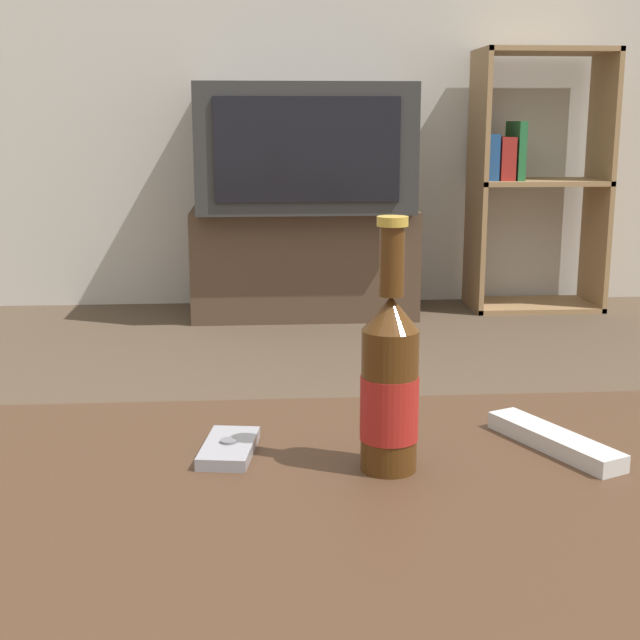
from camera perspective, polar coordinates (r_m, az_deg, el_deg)
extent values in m
cube|color=#422B1C|center=(0.89, -0.93, -13.44)|extent=(1.00, 0.73, 0.04)
cylinder|color=#382417|center=(1.34, 18.15, -14.17)|extent=(0.07, 0.07, 0.36)
cube|color=#4C3828|center=(3.60, -1.06, 3.74)|extent=(0.89, 0.39, 0.43)
cube|color=#2D2D2D|center=(3.56, -1.09, 10.99)|extent=(0.82, 0.57, 0.48)
cube|color=black|center=(3.27, -0.80, 10.84)|extent=(0.67, 0.01, 0.38)
cube|color=#99754C|center=(3.73, 10.01, 8.68)|extent=(0.02, 0.30, 1.05)
cube|color=#99754C|center=(3.88, 17.45, 8.45)|extent=(0.02, 0.30, 1.05)
cube|color=#99754C|center=(3.87, 13.41, 0.95)|extent=(0.53, 0.30, 0.02)
cube|color=#99754C|center=(3.80, 13.81, 8.58)|extent=(0.53, 0.30, 0.02)
cube|color=#99754C|center=(3.80, 14.23, 16.35)|extent=(0.53, 0.30, 0.02)
cube|color=navy|center=(3.73, 10.70, 10.22)|extent=(0.04, 0.21, 0.18)
cube|color=maroon|center=(3.75, 11.58, 10.11)|extent=(0.06, 0.21, 0.17)
cube|color=#236B38|center=(3.76, 12.40, 10.55)|extent=(0.03, 0.21, 0.23)
cylinder|color=#47280F|center=(0.96, 4.46, -5.17)|extent=(0.06, 0.06, 0.16)
cylinder|color=maroon|center=(0.96, 4.45, -5.61)|extent=(0.06, 0.06, 0.07)
cone|color=#47280F|center=(0.93, 4.56, 0.44)|extent=(0.06, 0.06, 0.04)
cylinder|color=#47280F|center=(0.92, 4.62, 3.76)|extent=(0.03, 0.03, 0.07)
cylinder|color=#B79333|center=(0.92, 4.67, 6.32)|extent=(0.03, 0.03, 0.01)
cube|color=gray|center=(1.03, -5.85, -8.15)|extent=(0.07, 0.12, 0.01)
cylinder|color=slate|center=(1.02, -5.86, -7.71)|extent=(0.02, 0.02, 0.00)
cube|color=beige|center=(1.07, 14.75, -7.47)|extent=(0.11, 0.19, 0.02)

